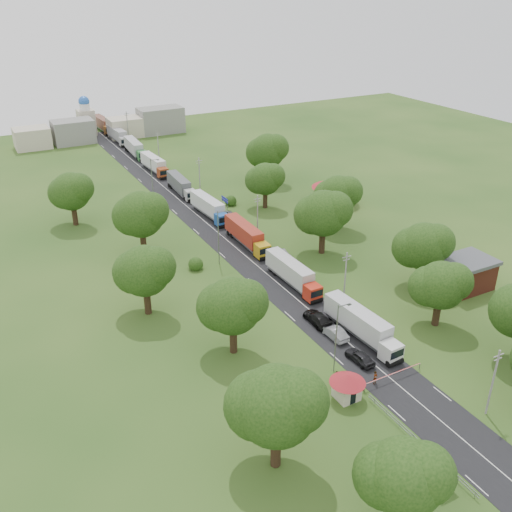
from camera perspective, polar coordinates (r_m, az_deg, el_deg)
ground at (r=92.24m, az=3.37°, el=-3.73°), size 260.00×260.00×0.00m
road at (r=107.78m, az=-2.17°, el=0.94°), size 8.00×200.00×0.04m
boom_barrier at (r=74.53m, az=12.73°, el=-11.77°), size 9.22×0.35×1.18m
guard_booth at (r=70.66m, az=9.12°, el=-12.49°), size 4.40×4.40×3.45m
kiosk at (r=63.52m, az=17.80°, el=-20.17°), size 2.30×2.30×2.41m
guard_rail at (r=67.78m, az=15.83°, el=-17.73°), size 0.10×17.00×1.70m
info_sign at (r=121.14m, az=-3.14°, el=5.39°), size 0.12×3.10×4.10m
pole_0 at (r=71.32m, az=22.60°, el=-11.52°), size 1.60×0.24×9.00m
pole_1 at (r=87.75m, az=8.91°, el=-2.20°), size 1.60×0.24×9.00m
pole_2 at (r=109.01m, az=0.16°, el=3.96°), size 1.60×0.24×9.00m
pole_3 at (r=132.79m, az=-5.67°, el=7.97°), size 1.60×0.24×9.00m
pole_4 at (r=157.96m, az=-9.74°, el=10.68°), size 1.60×0.24×9.00m
pole_5 at (r=183.95m, az=-12.73°, el=12.61°), size 1.60×0.24×9.00m
lamp_0 at (r=72.76m, az=8.13°, el=-7.83°), size 2.03×0.22×10.00m
lamp_1 at (r=99.29m, az=-3.70°, el=2.13°), size 2.03×0.22×10.00m
lamp_2 at (r=129.89m, az=-10.30°, el=7.65°), size 2.03×0.22×10.00m
tree_2 at (r=85.06m, az=17.96°, el=-2.76°), size 8.00×8.00×10.10m
tree_3 at (r=94.87m, az=16.37°, el=0.98°), size 8.80×8.80×11.07m
tree_4 at (r=102.98m, az=6.72°, el=4.30°), size 9.60×9.60×12.05m
tree_5 at (r=114.20m, az=8.18°, el=6.11°), size 8.80×8.80×11.07m
tree_6 at (r=124.26m, az=0.90°, el=7.73°), size 8.00×8.00×10.10m
tree_7 at (r=140.63m, az=1.13°, el=10.48°), size 9.60×9.60×12.05m
tree_8 at (r=55.08m, az=14.52°, el=-20.49°), size 8.00×8.00×10.10m
tree_9 at (r=58.27m, az=1.97°, el=-14.65°), size 9.60×9.60×12.05m
tree_10 at (r=74.88m, az=-2.41°, el=-4.97°), size 8.80×8.80×11.07m
tree_11 at (r=85.03m, az=-11.13°, el=-1.43°), size 8.80×8.80×11.07m
tree_12 at (r=103.83m, az=-11.49°, el=4.13°), size 9.60×9.60×12.05m
tree_13 at (r=120.74m, az=-18.02°, el=6.18°), size 8.80×8.80×11.07m
house_brick at (r=98.41m, az=20.22°, el=-1.65°), size 8.60×6.60×5.20m
house_cream at (r=128.86m, az=7.90°, el=6.78°), size 10.08×10.08×5.80m
distant_town at (r=187.75m, az=-14.57°, el=12.31°), size 52.00×8.00×8.00m
church at (r=193.95m, az=-16.63°, el=13.07°), size 5.00×5.00×12.30m
truck_0 at (r=81.57m, az=10.51°, el=-6.76°), size 3.20×14.76×4.08m
truck_1 at (r=93.86m, az=3.66°, el=-1.72°), size 2.64×14.17×3.92m
truck_2 at (r=107.42m, az=-0.98°, el=2.13°), size 2.62×14.62×4.05m
truck_3 at (r=121.16m, az=-4.69°, el=4.88°), size 3.10×14.25×3.94m
truck_4 at (r=135.49m, az=-7.57°, el=7.05°), size 2.87×13.79×3.81m
truck_5 at (r=151.97m, az=-10.11°, el=9.02°), size 3.13×14.33×3.96m
truck_6 at (r=167.98m, az=-12.03°, el=10.54°), size 3.13×15.00×4.15m
truck_7 at (r=183.63m, az=-13.65°, el=11.68°), size 3.09×14.81×4.09m
truck_8 at (r=198.61m, az=-15.05°, el=12.62°), size 3.47×15.44×4.26m
car_lane_front at (r=77.57m, az=10.35°, el=-9.90°), size 2.16×4.74×1.58m
car_lane_mid at (r=81.78m, az=7.81°, el=-7.57°), size 1.91×5.04×1.64m
car_lane_rear at (r=84.54m, az=6.19°, el=-6.22°), size 2.50×5.83×1.68m
car_verge_near at (r=103.41m, az=2.64°, el=0.21°), size 3.06×5.26×1.38m
car_verge_far at (r=121.12m, az=-2.75°, el=4.23°), size 1.65×4.11×1.40m
pedestrian_near at (r=74.23m, az=11.84°, el=-11.83°), size 0.75×0.60×1.79m
pedestrian_booth at (r=73.69m, az=8.07°, el=-11.90°), size 0.91×0.97×1.60m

